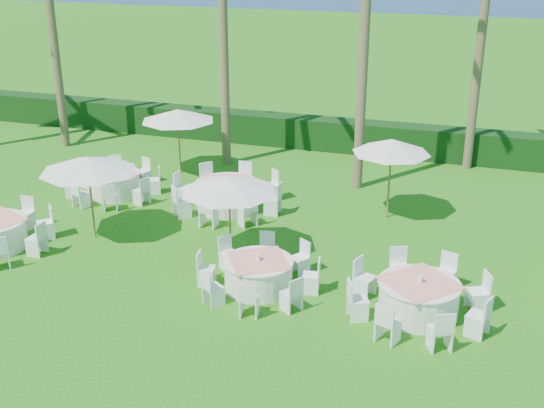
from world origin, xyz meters
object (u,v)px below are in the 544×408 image
at_px(banquet_table_c, 418,297).
at_px(umbrella_b, 229,184).
at_px(banquet_table_b, 258,273).
at_px(umbrella_d, 392,146).
at_px(umbrella_c, 178,115).
at_px(banquet_table_e, 227,195).
at_px(umbrella_a, 88,164).
at_px(banquet_table_d, 113,183).

relative_size(banquet_table_c, umbrella_b, 1.24).
bearing_deg(banquet_table_b, umbrella_d, 66.99).
height_order(banquet_table_c, umbrella_c, umbrella_c).
bearing_deg(banquet_table_e, banquet_table_b, -60.30).
relative_size(banquet_table_c, umbrella_a, 1.20).
distance_m(banquet_table_c, banquet_table_e, 7.86).
height_order(banquet_table_c, umbrella_d, umbrella_d).
xyz_separation_m(banquet_table_d, umbrella_b, (5.31, -3.13, 1.67)).
bearing_deg(banquet_table_e, banquet_table_d, -179.15).
xyz_separation_m(umbrella_c, umbrella_d, (7.67, -1.80, 0.13)).
bearing_deg(umbrella_c, umbrella_d, -13.23).
bearing_deg(banquet_table_c, banquet_table_e, 144.47).
height_order(banquet_table_c, banquet_table_d, banquet_table_c).
relative_size(banquet_table_e, umbrella_a, 1.30).
height_order(banquet_table_d, umbrella_c, umbrella_c).
bearing_deg(umbrella_b, umbrella_d, 48.78).
relative_size(banquet_table_c, umbrella_c, 1.22).
xyz_separation_m(banquet_table_e, umbrella_b, (1.35, -3.19, 1.62)).
xyz_separation_m(umbrella_a, umbrella_c, (-0.05, 5.78, -0.07)).
bearing_deg(umbrella_a, umbrella_b, -0.36).
relative_size(banquet_table_d, umbrella_b, 1.19).
bearing_deg(umbrella_a, banquet_table_e, 48.77).
bearing_deg(banquet_table_b, banquet_table_c, -0.53).
distance_m(banquet_table_e, umbrella_d, 5.24).
height_order(banquet_table_c, umbrella_b, umbrella_b).
bearing_deg(banquet_table_d, umbrella_a, -68.92).
xyz_separation_m(banquet_table_b, umbrella_a, (-5.35, 1.37, 1.79)).
xyz_separation_m(umbrella_a, umbrella_d, (7.63, 3.98, 0.06)).
bearing_deg(banquet_table_e, umbrella_b, -67.08).
bearing_deg(banquet_table_b, banquet_table_e, 119.70).
xyz_separation_m(banquet_table_b, umbrella_b, (-1.24, 1.34, 1.68)).
distance_m(banquet_table_d, umbrella_b, 6.39).
distance_m(banquet_table_b, banquet_table_c, 3.81).
height_order(umbrella_b, umbrella_d, umbrella_d).
xyz_separation_m(banquet_table_e, umbrella_a, (-2.77, -3.16, 1.72)).
bearing_deg(umbrella_d, umbrella_b, -131.22).
relative_size(banquet_table_b, umbrella_c, 1.15).
distance_m(umbrella_c, umbrella_d, 7.88).
bearing_deg(banquet_table_c, umbrella_a, 171.29).
distance_m(banquet_table_b, umbrella_d, 6.10).
distance_m(banquet_table_c, umbrella_d, 5.88).
relative_size(banquet_table_b, umbrella_a, 1.13).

